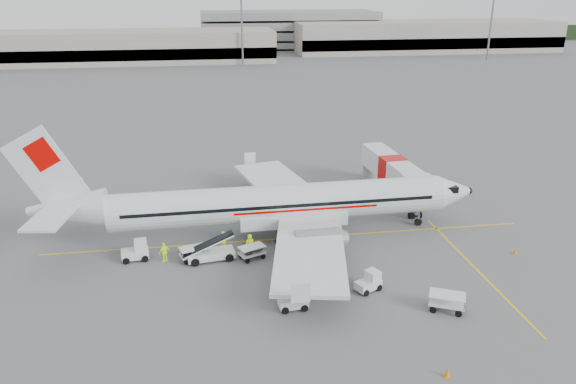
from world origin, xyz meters
The scene contains 26 objects.
ground centered at (0.00, 0.00, 0.00)m, with size 360.00×360.00×0.00m, color #56595B.
stripe_lead centered at (0.00, 0.00, 0.01)m, with size 44.00×0.20×0.01m, color yellow.
stripe_cross centered at (14.00, -8.00, 0.01)m, with size 0.20×20.00×0.01m, color yellow.
terminal_west centered at (-40.00, 130.00, 4.50)m, with size 110.00×22.00×9.00m, color gray, non-canonical shape.
terminal_east centered at (70.00, 145.00, 5.00)m, with size 90.00×26.00×10.00m, color gray, non-canonical shape.
parking_garage centered at (25.00, 160.00, 7.00)m, with size 62.00×24.00×14.00m, color slate, non-canonical shape.
treeline centered at (0.00, 175.00, 3.00)m, with size 300.00×3.00×6.00m, color black, non-canonical shape.
mast_center centered at (5.00, 118.00, 11.00)m, with size 3.20×1.20×22.00m, color slate, non-canonical shape.
mast_east centered at (80.00, 118.00, 11.00)m, with size 3.20×1.20×22.00m, color slate, non-canonical shape.
aircraft centered at (-0.94, 0.81, 5.51)m, with size 39.95×31.31×11.01m, color silver, non-canonical shape.
jet_bridge centered at (12.49, 8.88, 2.23)m, with size 3.18×16.98×4.46m, color silver, non-canonical shape.
belt_loader centered at (-7.40, -3.13, 1.43)m, with size 5.30×1.99×2.87m, color silver, non-canonical shape.
tug_fore centered at (4.26, -10.07, 0.76)m, with size 1.97×1.13×1.52m, color silver, non-canonical shape.
tug_mid centered at (-1.77, -11.69, 0.80)m, with size 2.07×1.19×1.60m, color silver, non-canonical shape.
tug_aft centered at (-13.70, -2.14, 0.87)m, with size 2.24×1.28×1.73m, color silver, non-canonical shape.
cart_loaded_a centered at (-8.84, -2.95, 0.59)m, with size 2.25×1.33×1.18m, color silver, non-canonical shape.
cart_loaded_b centered at (-3.94, -3.45, 0.57)m, with size 2.18×1.29×1.14m, color silver, non-canonical shape.
cart_empty_a centered at (-1.53, -10.09, 0.67)m, with size 2.57×1.52×1.34m, color silver, non-canonical shape.
cart_empty_b centered at (8.99, -13.62, 0.65)m, with size 2.49×1.47×1.30m, color silver, non-canonical shape.
cone_nose centered at (18.60, -6.09, 0.29)m, with size 0.36×0.36×0.58m, color orange.
cone_port centered at (-1.34, 18.89, 0.29)m, with size 0.35×0.35×0.57m, color orange.
cone_stbd centered at (6.04, -20.50, 0.34)m, with size 0.42×0.42×0.68m, color orange.
crew_a centered at (-6.19, -1.50, 0.89)m, with size 0.65×0.43×1.78m, color #DAFF10.
crew_b centered at (-4.00, -2.67, 0.93)m, with size 0.91×0.71×1.86m, color #DAFF10.
crew_c centered at (-1.62, -6.16, 0.96)m, with size 1.24×0.71×1.92m, color #DAFF10.
crew_d centered at (-11.20, -2.91, 0.87)m, with size 1.01×0.42×1.73m, color #DAFF10.
Camera 1 is at (-7.53, -46.10, 21.88)m, focal length 35.00 mm.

